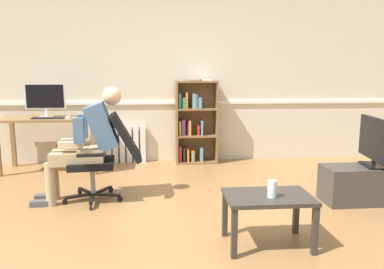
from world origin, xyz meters
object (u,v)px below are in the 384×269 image
Objects in this scene: keyboard at (48,118)px; coffee_table at (268,203)px; computer_mouse at (68,117)px; radiator at (119,144)px; tv_screen at (375,141)px; drinking_glass at (272,189)px; bookshelf at (194,123)px; person_seated at (87,141)px; computer_desk at (51,125)px; tv_stand at (372,184)px; imac_monitor at (45,98)px; office_chair at (107,153)px.

coffee_table is (2.36, -2.42, -0.41)m from keyboard.
computer_mouse is 0.94m from radiator.
keyboard is at bearing 134.21° from coffee_table.
tv_screen is 1.70m from drinking_glass.
keyboard is 0.32× the size of bookshelf.
person_seated is at bearing 143.13° from coffee_table.
bookshelf is 2.93m from drinking_glass.
computer_desk is at bearing 132.27° from drinking_glass.
tv_stand is at bearing -22.12° from keyboard.
computer_desk is 1.62× the size of radiator.
keyboard is 3.44m from drinking_glass.
drinking_glass is at bearing -145.75° from tv_stand.
imac_monitor is at bearing 155.57° from tv_stand.
person_seated is (0.83, -1.43, -0.37)m from imac_monitor.
computer_desk is 3.16× the size of keyboard.
person_seated reaches higher than office_chair.
computer_desk is at bearing 75.40° from tv_screen.
bookshelf reaches higher than office_chair.
keyboard is at bearing -68.88° from imac_monitor.
bookshelf is 1.06× the size of person_seated.
keyboard is 3.41m from coffee_table.
tv_stand is 1.54× the size of coffee_table.
computer_desk is 9.96× the size of drinking_glass.
tv_screen reaches higher than tv_stand.
bookshelf reaches higher than coffee_table.
office_chair is 0.77× the size of person_seated.
coffee_table is (0.32, -2.86, -0.27)m from bookshelf.
drinking_glass is (1.42, -1.28, -0.04)m from office_chair.
keyboard is at bearing -168.07° from bookshelf.
bookshelf is 9.75× the size of drinking_glass.
computer_mouse reaches higher than drinking_glass.
keyboard reaches higher than radiator.
person_seated is at bearing -58.43° from keyboard.
person_seated reaches higher than coffee_table.
office_chair is (1.03, -1.42, -0.51)m from imac_monitor.
computer_mouse is at bearing 75.36° from tv_screen.
office_chair is at bearing -51.67° from keyboard.
computer_desk is 0.18m from keyboard.
imac_monitor is 1.32× the size of keyboard.
tv_screen is at bearing -24.42° from imac_monitor.
office_chair is 7.10× the size of drinking_glass.
imac_monitor reaches higher than radiator.
computer_mouse is at bearing -155.40° from office_chair.
computer_desk is 0.33m from computer_mouse.
office_chair is at bearing -60.77° from computer_mouse.
office_chair reaches higher than computer_desk.
imac_monitor is at bearing 132.76° from coffee_table.
office_chair is at bearing 173.29° from tv_stand.
keyboard is at bearing -175.70° from computer_mouse.
drinking_glass is at bearing 47.44° from person_seated.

